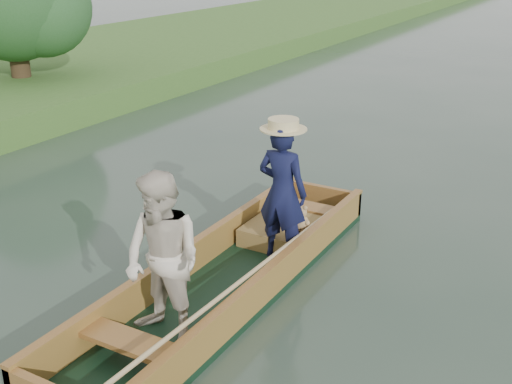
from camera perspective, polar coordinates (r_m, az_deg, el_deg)
The scene contains 3 objects.
ground at distance 7.06m, azimuth -2.44°, elevation -8.76°, with size 120.00×120.00×0.00m, color #283D30.
trees_far at distance 14.46m, azimuth 21.61°, elevation 15.38°, with size 21.89×10.88×4.15m.
punt at distance 6.65m, azimuth -2.79°, elevation -5.17°, with size 1.12×5.09×1.73m.
Camera 1 is at (3.28, -5.15, 3.55)m, focal length 45.00 mm.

